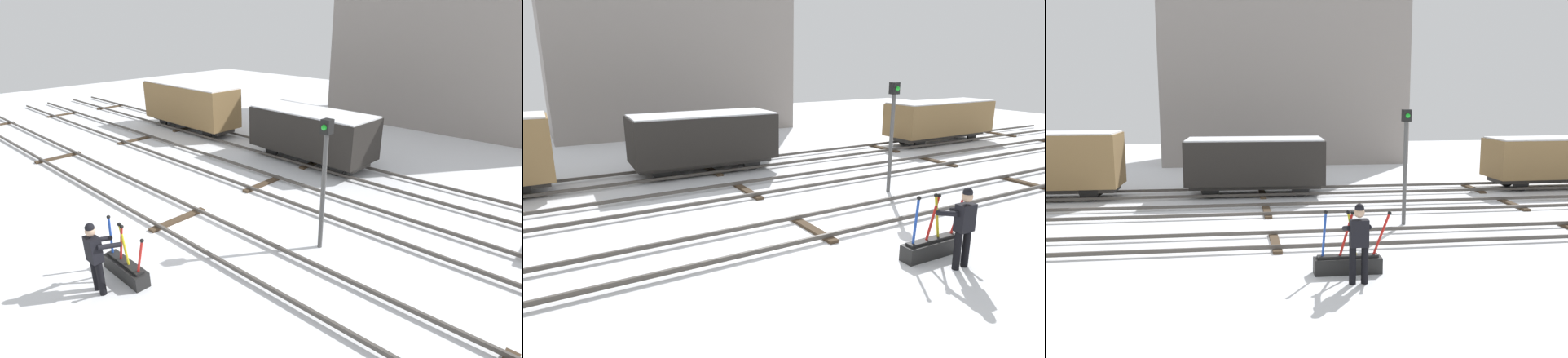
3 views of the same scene
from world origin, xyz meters
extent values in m
plane|color=white|center=(0.00, 0.00, 0.00)|extent=(60.00, 60.00, 0.00)
cube|color=#4C4742|center=(0.00, -0.72, 0.13)|extent=(44.00, 0.07, 0.10)
cube|color=#4C4742|center=(0.00, 0.72, 0.13)|extent=(44.00, 0.07, 0.10)
cube|color=#423323|center=(-8.80, 0.00, 0.04)|extent=(0.24, 1.94, 0.08)
cube|color=#423323|center=(0.00, 0.00, 0.04)|extent=(0.24, 1.94, 0.08)
cube|color=#4C4742|center=(0.00, 3.15, 0.13)|extent=(44.00, 0.07, 0.10)
cube|color=#4C4742|center=(0.00, 4.59, 0.13)|extent=(44.00, 0.07, 0.10)
cube|color=#423323|center=(-17.60, 3.87, 0.04)|extent=(0.24, 1.94, 0.08)
cube|color=#423323|center=(-8.80, 3.87, 0.04)|extent=(0.24, 1.94, 0.08)
cube|color=#423323|center=(0.00, 3.87, 0.04)|extent=(0.24, 1.94, 0.08)
cube|color=#4C4742|center=(0.00, 6.45, 0.13)|extent=(44.00, 0.07, 0.10)
cube|color=#4C4742|center=(0.00, 7.89, 0.13)|extent=(44.00, 0.07, 0.10)
cube|color=#423323|center=(-17.60, 7.17, 0.04)|extent=(0.24, 1.94, 0.08)
cube|color=#423323|center=(-8.80, 7.17, 0.04)|extent=(0.24, 1.94, 0.08)
cube|color=#423323|center=(0.00, 7.17, 0.04)|extent=(0.24, 1.94, 0.08)
cube|color=black|center=(1.43, -2.56, 0.18)|extent=(1.52, 0.37, 0.36)
cube|color=black|center=(1.43, -2.56, 0.39)|extent=(1.37, 0.21, 0.06)
cylinder|color=#1E47B7|center=(0.90, -2.55, 0.88)|extent=(0.13, 0.06, 1.05)
sphere|color=black|center=(0.93, -2.55, 1.41)|extent=(0.09, 0.09, 0.09)
cylinder|color=red|center=(1.39, -2.56, 0.87)|extent=(0.34, 0.06, 1.03)
sphere|color=black|center=(1.53, -2.56, 1.37)|extent=(0.09, 0.09, 0.09)
cylinder|color=yellow|center=(1.53, -2.56, 0.88)|extent=(0.25, 0.06, 1.04)
sphere|color=black|center=(1.43, -2.56, 1.39)|extent=(0.09, 0.09, 0.09)
cylinder|color=red|center=(2.19, -2.56, 0.85)|extent=(0.42, 0.06, 1.00)
sphere|color=black|center=(2.37, -2.56, 1.34)|extent=(0.09, 0.09, 0.09)
cylinder|color=black|center=(1.39, -3.25, 0.41)|extent=(0.15, 0.15, 0.81)
cylinder|color=black|center=(1.65, -3.25, 0.41)|extent=(0.15, 0.15, 0.81)
cube|color=black|center=(1.52, -3.25, 1.10)|extent=(0.38, 0.24, 0.57)
sphere|color=tan|center=(1.52, -3.25, 1.54)|extent=(0.22, 0.22, 0.22)
sphere|color=black|center=(1.52, -3.25, 1.62)|extent=(0.20, 0.20, 0.20)
cylinder|color=black|center=(1.31, -2.99, 1.14)|extent=(0.11, 0.55, 0.24)
cylinder|color=black|center=(1.73, -2.99, 1.15)|extent=(0.11, 0.55, 0.25)
cylinder|color=#4C4C4C|center=(4.06, 1.67, 1.57)|extent=(0.12, 0.12, 3.14)
cube|color=black|center=(4.06, 1.67, 3.32)|extent=(0.24, 0.24, 0.36)
sphere|color=green|center=(4.06, 1.54, 3.32)|extent=(0.14, 0.14, 0.14)
cube|color=gray|center=(1.85, 18.22, 4.92)|extent=(13.70, 5.26, 9.83)
cube|color=#2D2B28|center=(-8.42, 7.17, 0.40)|extent=(5.81, 1.22, 0.20)
cube|color=olive|center=(-8.42, 7.17, 1.49)|extent=(6.13, 1.99, 1.98)
cube|color=white|center=(-8.42, 7.17, 2.51)|extent=(6.00, 1.91, 0.06)
cylinder|color=black|center=(-10.41, 6.66, 0.35)|extent=(0.70, 0.11, 0.70)
cylinder|color=black|center=(-10.40, 7.72, 0.35)|extent=(0.70, 0.11, 0.70)
cylinder|color=black|center=(-6.44, 6.62, 0.35)|extent=(0.70, 0.11, 0.70)
cylinder|color=black|center=(-6.43, 7.67, 0.35)|extent=(0.70, 0.11, 0.70)
cube|color=#2D2B28|center=(-0.26, 7.17, 0.40)|extent=(5.10, 1.45, 0.20)
cube|color=black|center=(-0.26, 7.17, 1.34)|extent=(5.40, 2.32, 1.68)
cube|color=white|center=(-0.26, 7.17, 2.21)|extent=(5.29, 2.23, 0.06)
cylinder|color=black|center=(-2.01, 6.64, 0.35)|extent=(0.70, 0.12, 0.70)
cylinder|color=black|center=(-1.97, 7.82, 0.35)|extent=(0.70, 0.12, 0.70)
cylinder|color=black|center=(1.45, 6.52, 0.35)|extent=(0.70, 0.12, 0.70)
cylinder|color=black|center=(1.49, 7.70, 0.35)|extent=(0.70, 0.12, 0.70)
camera|label=1|loc=(9.17, -6.24, 5.64)|focal=27.34mm
camera|label=2|loc=(-5.78, -8.75, 4.15)|focal=30.53mm
camera|label=3|loc=(-0.96, -13.90, 3.97)|focal=37.14mm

